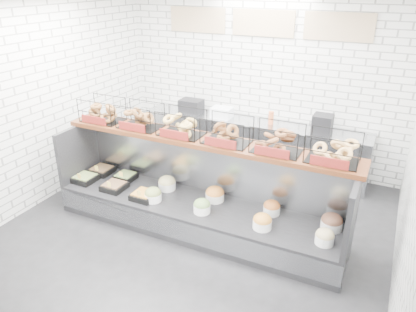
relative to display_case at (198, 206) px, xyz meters
The scene contains 5 objects.
ground 0.48m from the display_case, 89.80° to the right, with size 5.50×5.50×0.00m, color black.
room_shell 1.75m from the display_case, 89.73° to the left, with size 5.02×5.51×3.01m.
display_case is the anchor object (origin of this frame).
bagel_shelf 1.07m from the display_case, 89.66° to the left, with size 4.10×0.50×0.40m.
prep_counter 2.09m from the display_case, 90.11° to the left, with size 4.00×0.60×1.20m.
Camera 1 is at (2.19, -3.90, 3.22)m, focal length 35.00 mm.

